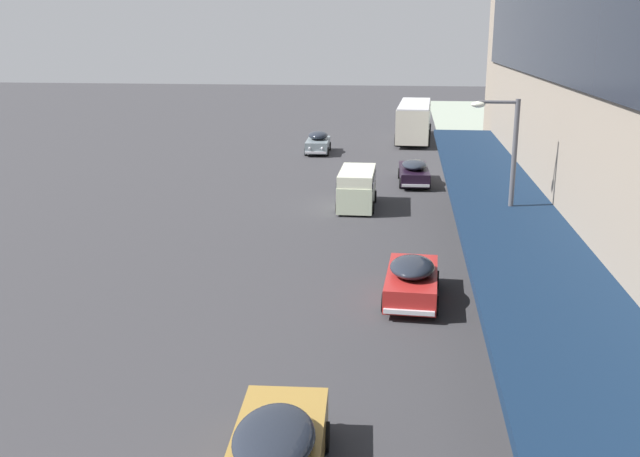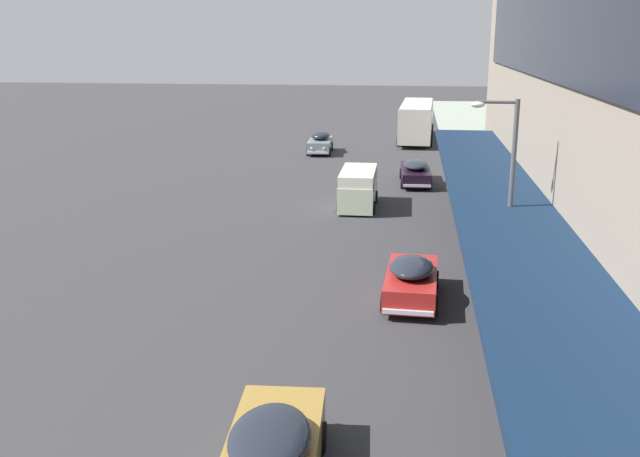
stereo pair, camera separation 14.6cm
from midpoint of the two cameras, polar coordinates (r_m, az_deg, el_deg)
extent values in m
cube|color=beige|center=(60.53, 7.80, 8.56)|extent=(2.94, 10.77, 2.65)
cube|color=black|center=(60.50, 7.81, 8.86)|extent=(2.95, 9.92, 1.17)
cube|color=silver|center=(60.39, 7.84, 9.85)|extent=(2.84, 10.77, 0.12)
cube|color=black|center=(65.78, 7.99, 10.02)|extent=(1.26, 0.11, 0.36)
cylinder|color=black|center=(64.33, 6.73, 7.93)|extent=(0.29, 1.01, 1.00)
cylinder|color=black|center=(64.26, 9.00, 7.84)|extent=(0.29, 1.01, 1.00)
cylinder|color=black|center=(57.46, 6.37, 7.06)|extent=(0.29, 1.01, 1.00)
cylinder|color=black|center=(57.38, 8.91, 6.96)|extent=(0.29, 1.01, 1.00)
cylinder|color=black|center=(59.94, 6.51, 7.40)|extent=(0.29, 1.01, 1.00)
cylinder|color=black|center=(59.86, 8.95, 7.30)|extent=(0.29, 1.01, 1.00)
ellipsoid|color=#1E232D|center=(14.10, -3.72, -16.32)|extent=(1.71, 2.55, 0.52)
cube|color=silver|center=(16.70, -2.47, -14.43)|extent=(1.71, 0.21, 0.14)
sphere|color=silver|center=(16.59, -4.23, -13.48)|extent=(0.18, 0.18, 0.18)
sphere|color=silver|center=(16.48, -0.74, -13.63)|extent=(0.18, 0.18, 0.18)
cylinder|color=black|center=(16.08, -6.15, -15.99)|extent=(0.17, 0.65, 0.64)
cylinder|color=black|center=(15.88, 0.50, -16.32)|extent=(0.17, 0.65, 0.64)
cube|color=gray|center=(53.75, 0.08, 6.72)|extent=(1.83, 4.22, 0.80)
ellipsoid|color=#1E232D|center=(53.86, 0.10, 7.46)|extent=(1.54, 2.35, 0.61)
cube|color=silver|center=(51.70, -0.10, 6.10)|extent=(1.56, 0.19, 0.14)
cube|color=silver|center=(55.88, 0.25, 6.79)|extent=(1.56, 0.19, 0.14)
sphere|color=silver|center=(51.65, 0.40, 6.42)|extent=(0.18, 0.18, 0.18)
sphere|color=silver|center=(51.72, -0.60, 6.44)|extent=(0.18, 0.18, 0.18)
cylinder|color=black|center=(52.47, 0.87, 6.18)|extent=(0.17, 0.65, 0.64)
cylinder|color=black|center=(52.60, -0.92, 6.20)|extent=(0.17, 0.65, 0.64)
cylinder|color=black|center=(55.01, 1.04, 6.60)|extent=(0.17, 0.65, 0.64)
cylinder|color=black|center=(55.13, -0.67, 6.62)|extent=(0.17, 0.65, 0.64)
cube|color=#B02321|center=(24.09, 7.49, -4.33)|extent=(1.83, 4.12, 0.77)
ellipsoid|color=#1E232D|center=(23.70, 7.52, -3.07)|extent=(1.56, 2.29, 0.53)
cube|color=silver|center=(26.13, 7.66, -3.30)|extent=(1.58, 0.19, 0.14)
cube|color=silver|center=(22.24, 7.24, -6.68)|extent=(1.58, 0.19, 0.14)
sphere|color=silver|center=(26.03, 6.68, -2.68)|extent=(0.18, 0.18, 0.18)
sphere|color=silver|center=(26.01, 8.69, -2.78)|extent=(0.18, 0.18, 0.18)
cylinder|color=black|center=(25.41, 5.71, -3.90)|extent=(0.17, 0.65, 0.64)
cylinder|color=black|center=(25.36, 9.46, -4.08)|extent=(0.17, 0.65, 0.64)
cylinder|color=black|center=(23.06, 5.26, -5.93)|extent=(0.17, 0.65, 0.64)
cylinder|color=black|center=(23.01, 9.41, -6.13)|extent=(0.17, 0.65, 0.64)
cube|color=black|center=(42.96, 7.73, 4.35)|extent=(1.82, 4.83, 0.73)
ellipsoid|color=#1E232D|center=(42.62, 7.78, 5.08)|extent=(1.54, 2.68, 0.50)
cube|color=silver|center=(45.39, 7.59, 4.67)|extent=(1.56, 0.18, 0.14)
cube|color=silver|center=(40.62, 7.87, 3.41)|extent=(1.56, 0.18, 0.14)
sphere|color=silver|center=(45.29, 7.03, 5.01)|extent=(0.18, 0.18, 0.18)
sphere|color=silver|center=(45.33, 8.18, 4.98)|extent=(0.18, 0.18, 0.18)
cylinder|color=black|center=(44.43, 6.58, 4.41)|extent=(0.16, 0.64, 0.64)
cylinder|color=black|center=(44.51, 8.70, 4.35)|extent=(0.16, 0.64, 0.64)
cylinder|color=black|center=(41.53, 6.67, 3.64)|extent=(0.16, 0.64, 0.64)
cylinder|color=black|center=(41.61, 8.94, 3.58)|extent=(0.16, 0.64, 0.64)
cube|color=beige|center=(36.64, 3.17, 2.85)|extent=(1.76, 4.30, 1.29)
cube|color=silver|center=(36.48, 3.19, 4.06)|extent=(1.72, 4.22, 0.83)
cube|color=black|center=(36.49, 3.19, 3.92)|extent=(1.80, 3.87, 0.41)
ellipsoid|color=beige|center=(38.66, 3.39, 3.72)|extent=(1.61, 0.60, 1.11)
cylinder|color=black|center=(38.01, 1.98, 2.65)|extent=(0.16, 0.64, 0.64)
cylinder|color=black|center=(37.90, 4.61, 2.57)|extent=(0.16, 0.64, 0.64)
cylinder|color=black|center=(35.59, 1.61, 1.77)|extent=(0.16, 0.64, 0.64)
cylinder|color=black|center=(35.48, 4.43, 1.69)|extent=(0.16, 0.64, 0.64)
cylinder|color=#4C4C51|center=(23.58, 15.16, 1.99)|extent=(0.16, 0.16, 6.56)
cylinder|color=#4C4C51|center=(23.01, 14.22, 9.78)|extent=(1.20, 0.10, 0.10)
ellipsoid|color=silver|center=(22.95, 12.70, 9.65)|extent=(0.44, 0.28, 0.20)
camera|label=1|loc=(0.07, -89.85, 0.04)|focal=40.00mm
camera|label=2|loc=(0.07, 90.15, -0.04)|focal=40.00mm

